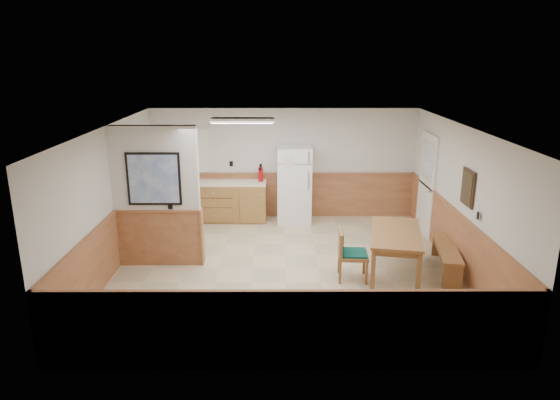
{
  "coord_description": "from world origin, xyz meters",
  "views": [
    {
      "loc": [
        -0.13,
        -8.15,
        3.62
      ],
      "look_at": [
        -0.1,
        0.4,
        1.14
      ],
      "focal_mm": 32.0,
      "sensor_mm": 36.0,
      "label": 1
    }
  ],
  "objects_px": {
    "refrigerator": "(294,185)",
    "dining_chair": "(347,251)",
    "soap_bottle": "(183,177)",
    "dining_table": "(396,237)",
    "fire_extinguisher": "(261,174)",
    "dining_bench": "(447,253)"
  },
  "relations": [
    {
      "from": "dining_chair",
      "to": "soap_bottle",
      "type": "distance_m",
      "value": 4.58
    },
    {
      "from": "dining_bench",
      "to": "soap_bottle",
      "type": "distance_m",
      "value": 5.85
    },
    {
      "from": "dining_chair",
      "to": "soap_bottle",
      "type": "height_order",
      "value": "soap_bottle"
    },
    {
      "from": "dining_table",
      "to": "dining_chair",
      "type": "relative_size",
      "value": 2.08
    },
    {
      "from": "fire_extinguisher",
      "to": "soap_bottle",
      "type": "xyz_separation_m",
      "value": [
        -1.75,
        0.01,
        -0.07
      ]
    },
    {
      "from": "dining_table",
      "to": "dining_chair",
      "type": "xyz_separation_m",
      "value": [
        -0.84,
        -0.22,
        -0.16
      ]
    },
    {
      "from": "soap_bottle",
      "to": "fire_extinguisher",
      "type": "bearing_deg",
      "value": -0.29
    },
    {
      "from": "dining_chair",
      "to": "fire_extinguisher",
      "type": "relative_size",
      "value": 2.09
    },
    {
      "from": "soap_bottle",
      "to": "dining_table",
      "type": "bearing_deg",
      "value": -35.24
    },
    {
      "from": "dining_table",
      "to": "dining_bench",
      "type": "bearing_deg",
      "value": 16.04
    },
    {
      "from": "refrigerator",
      "to": "soap_bottle",
      "type": "bearing_deg",
      "value": 177.43
    },
    {
      "from": "refrigerator",
      "to": "soap_bottle",
      "type": "relative_size",
      "value": 7.71
    },
    {
      "from": "dining_table",
      "to": "dining_bench",
      "type": "relative_size",
      "value": 1.15
    },
    {
      "from": "refrigerator",
      "to": "soap_bottle",
      "type": "distance_m",
      "value": 2.5
    },
    {
      "from": "dining_chair",
      "to": "soap_bottle",
      "type": "relative_size",
      "value": 3.85
    },
    {
      "from": "refrigerator",
      "to": "dining_bench",
      "type": "height_order",
      "value": "refrigerator"
    },
    {
      "from": "refrigerator",
      "to": "dining_table",
      "type": "bearing_deg",
      "value": -60.62
    },
    {
      "from": "refrigerator",
      "to": "dining_table",
      "type": "xyz_separation_m",
      "value": [
        1.64,
        -2.84,
        -0.2
      ]
    },
    {
      "from": "dining_chair",
      "to": "fire_extinguisher",
      "type": "height_order",
      "value": "fire_extinguisher"
    },
    {
      "from": "refrigerator",
      "to": "fire_extinguisher",
      "type": "xyz_separation_m",
      "value": [
        -0.74,
        0.07,
        0.23
      ]
    },
    {
      "from": "refrigerator",
      "to": "dining_chair",
      "type": "height_order",
      "value": "refrigerator"
    },
    {
      "from": "dining_table",
      "to": "soap_bottle",
      "type": "xyz_separation_m",
      "value": [
        -4.14,
        2.92,
        0.36
      ]
    }
  ]
}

